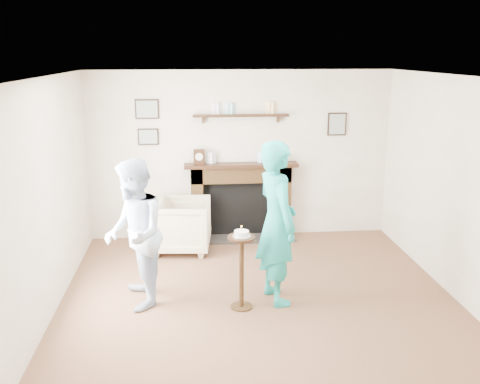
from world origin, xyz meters
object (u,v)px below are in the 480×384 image
at_px(armchair, 182,250).
at_px(woman, 275,299).
at_px(man, 138,304).
at_px(pedestal_table, 241,258).

xyz_separation_m(armchair, woman, (1.08, -1.67, 0.00)).
bearing_deg(armchair, man, 169.41).
bearing_deg(pedestal_table, armchair, 110.18).
bearing_deg(pedestal_table, woman, 22.31).
height_order(man, pedestal_table, pedestal_table).
xyz_separation_m(man, woman, (1.56, -0.02, 0.00)).
bearing_deg(woman, man, 74.57).
bearing_deg(armchair, woman, -141.53).
bearing_deg(woman, pedestal_table, 97.63).
bearing_deg(man, woman, 79.62).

